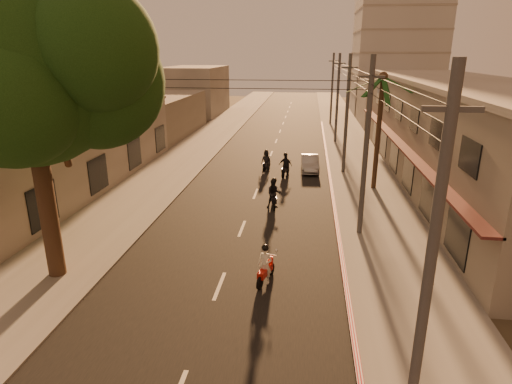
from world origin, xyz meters
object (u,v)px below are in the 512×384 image
broadleaf_tree (37,69)px  scooter_mid_b (285,166)px  scooter_red (265,266)px  scooter_mid_a (274,194)px  palm_tree (383,84)px  scooter_far_a (266,161)px  parked_car (310,163)px

broadleaf_tree → scooter_mid_b: 19.96m
broadleaf_tree → scooter_red: size_ratio=6.95×
broadleaf_tree → scooter_mid_a: 14.52m
broadleaf_tree → palm_tree: (14.61, 13.86, -1.33)m
scooter_red → scooter_far_a: size_ratio=1.01×
scooter_mid_b → scooter_far_a: (-1.62, 1.49, -0.06)m
scooter_mid_b → scooter_far_a: 2.20m
scooter_mid_b → broadleaf_tree: bearing=-104.2°
broadleaf_tree → parked_car: bearing=60.7°
palm_tree → scooter_red: (-6.18, -13.48, -6.37)m
broadleaf_tree → scooter_red: bearing=2.6°
parked_car → scooter_red: bearing=-98.4°
scooter_mid_a → scooter_red: bearing=-95.2°
palm_tree → parked_car: size_ratio=2.13×
palm_tree → scooter_mid_b: 9.27m
scooter_mid_a → scooter_far_a: 8.64m
scooter_mid_a → scooter_far_a: (-1.32, 8.53, -0.09)m
scooter_red → scooter_mid_a: 9.03m
broadleaf_tree → scooter_mid_a: (8.04, 9.40, -7.61)m
palm_tree → scooter_mid_a: bearing=-145.9°
palm_tree → scooter_mid_b: bearing=157.6°
scooter_red → parked_car: scooter_red is taller
broadleaf_tree → parked_car: broadleaf_tree is taller
scooter_red → scooter_mid_a: size_ratio=0.90×
scooter_mid_a → parked_car: size_ratio=0.50×
scooter_red → scooter_mid_a: scooter_mid_a is taller
scooter_red → scooter_far_a: 17.64m
scooter_mid_b → scooter_mid_a: bearing=-79.8°
scooter_far_a → parked_car: size_ratio=0.45×
scooter_red → scooter_mid_b: scooter_mid_b is taller
broadleaf_tree → scooter_far_a: (6.72, 17.93, -7.70)m
scooter_mid_a → scooter_far_a: size_ratio=1.12×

